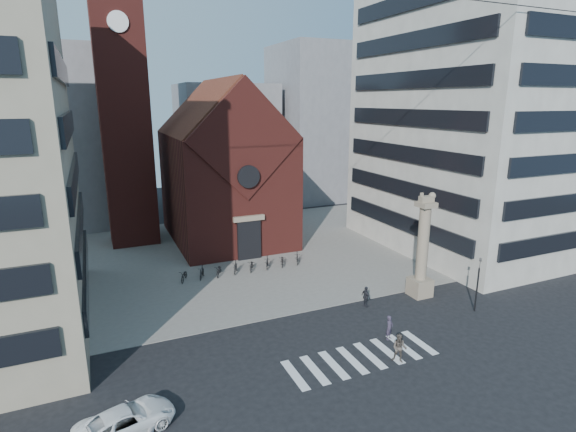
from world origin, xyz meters
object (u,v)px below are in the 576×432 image
object	(u,v)px
scooter_0	(184,275)
pedestrian_2	(366,297)
pedestrian_1	(399,348)
traffic_light	(478,283)
lion_column	(422,256)
pedestrian_0	(389,327)
white_car	(126,420)

from	to	relation	value
scooter_0	pedestrian_2	bearing A→B (deg)	-18.31
pedestrian_1	scooter_0	distance (m)	20.46
traffic_light	pedestrian_2	distance (m)	8.37
traffic_light	scooter_0	xyz separation A→B (m)	(-19.16, 14.77, -1.74)
lion_column	pedestrian_1	distance (m)	10.82
traffic_light	scooter_0	distance (m)	24.26
pedestrian_2	scooter_0	size ratio (longest dim) A/B	0.88
pedestrian_0	scooter_0	world-z (taller)	pedestrian_0
lion_column	traffic_light	size ratio (longest dim) A/B	2.02
pedestrian_0	pedestrian_1	world-z (taller)	pedestrian_1
white_car	pedestrian_0	world-z (taller)	pedestrian_0
lion_column	white_car	size ratio (longest dim) A/B	1.84
lion_column	white_car	bearing A→B (deg)	-163.42
lion_column	pedestrian_1	bearing A→B (deg)	-136.08
white_car	scooter_0	size ratio (longest dim) A/B	2.48
lion_column	pedestrian_0	world-z (taller)	lion_column
pedestrian_1	scooter_0	world-z (taller)	pedestrian_1
traffic_light	pedestrian_0	size ratio (longest dim) A/B	2.53
traffic_light	pedestrian_2	bearing A→B (deg)	150.98
lion_column	scooter_0	bearing A→B (deg)	147.91
lion_column	pedestrian_2	world-z (taller)	lion_column
white_car	pedestrian_0	distance (m)	17.04
traffic_light	pedestrian_1	distance (m)	10.21
pedestrian_0	scooter_0	size ratio (longest dim) A/B	0.90
traffic_light	white_car	world-z (taller)	traffic_light
white_car	pedestrian_2	world-z (taller)	pedestrian_2
pedestrian_0	pedestrian_2	xyz separation A→B (m)	(1.28, 4.79, -0.02)
lion_column	white_car	world-z (taller)	lion_column
pedestrian_0	white_car	bearing A→B (deg)	161.03
lion_column	pedestrian_0	distance (m)	8.49
traffic_light	pedestrian_0	bearing A→B (deg)	-174.65
traffic_light	pedestrian_1	bearing A→B (deg)	-161.00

